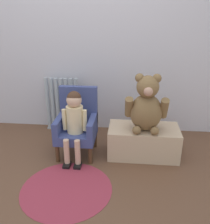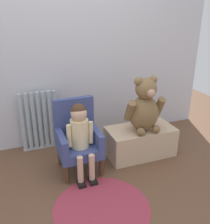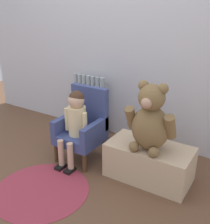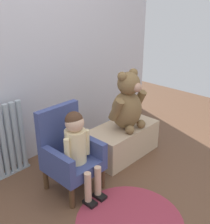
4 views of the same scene
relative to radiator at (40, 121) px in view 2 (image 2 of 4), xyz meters
The scene contains 8 objects.
ground_plane 1.14m from the radiator, 76.16° to the right, with size 6.00×6.00×0.00m, color brown.
back_wall 0.91m from the radiator, 25.74° to the left, with size 3.80×0.05×2.40m, color silver.
radiator is the anchor object (origin of this frame).
child_armchair 0.61m from the radiator, 60.47° to the right, with size 0.40×0.40×0.71m.
child_figure 0.72m from the radiator, 65.00° to the right, with size 0.25×0.35×0.72m.
low_bench 1.15m from the radiator, 27.58° to the right, with size 0.73×0.38×0.32m, color #C8AC89.
large_teddy_bear 1.18m from the radiator, 29.27° to the right, with size 0.42×0.30×0.58m.
floor_rug 1.26m from the radiator, 74.51° to the right, with size 0.80×0.80×0.01m, color #9A3143.
Camera 2 is at (-0.47, -1.62, 1.49)m, focal length 40.00 mm.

